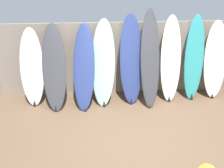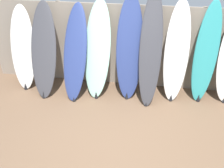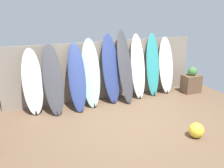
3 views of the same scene
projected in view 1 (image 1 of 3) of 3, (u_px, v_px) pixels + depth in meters
ground at (134, 142)px, 6.13m from camera, size 7.68×7.68×0.00m
fence_back at (126, 58)px, 7.46m from camera, size 6.08×0.11×1.80m
surfboard_white_0 at (32, 68)px, 7.04m from camera, size 0.54×0.52×1.77m
surfboard_charcoal_1 at (54, 68)px, 6.92m from camera, size 0.56×0.82×1.87m
surfboard_navy_2 at (84, 68)px, 6.94m from camera, size 0.56×0.86×1.86m
surfboard_seafoam_3 at (103, 64)px, 7.04m from camera, size 0.61×0.72×1.94m
surfboard_navy_4 at (131, 61)px, 7.08m from camera, size 0.57×0.62×2.05m
surfboard_charcoal_5 at (150, 60)px, 6.98m from camera, size 0.45×0.78×2.16m
surfboard_white_6 at (171, 60)px, 7.15m from camera, size 0.48×0.49×2.00m
surfboard_teal_7 at (194, 59)px, 7.23m from camera, size 0.49×0.52×1.99m
surfboard_white_8 at (215, 61)px, 7.30m from camera, size 0.61×0.48×1.85m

